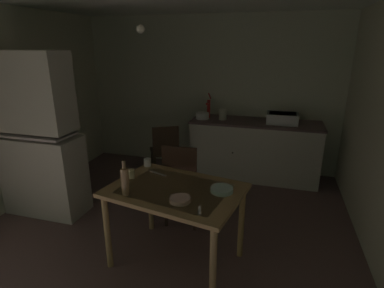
{
  "coord_description": "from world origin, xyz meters",
  "views": [
    {
      "loc": [
        1.1,
        -2.72,
        2.01
      ],
      "look_at": [
        0.27,
        0.18,
        1.01
      ],
      "focal_mm": 28.61,
      "sensor_mm": 36.0,
      "label": 1
    }
  ],
  "objects_px": {
    "dining_table": "(175,198)",
    "chair_by_counter": "(165,151)",
    "hand_pump": "(209,107)",
    "mug_dark": "(148,162)",
    "mixing_bowl_counter": "(203,116)",
    "chair_far_side": "(182,184)",
    "hutch_cabinet": "(39,142)",
    "glass_bottle": "(125,181)",
    "sink_basin": "(282,118)",
    "serving_bowl_wide": "(222,190)"
  },
  "relations": [
    {
      "from": "dining_table",
      "to": "chair_by_counter",
      "type": "height_order",
      "value": "chair_by_counter"
    },
    {
      "from": "hand_pump",
      "to": "mug_dark",
      "type": "relative_size",
      "value": 4.74
    },
    {
      "from": "dining_table",
      "to": "mug_dark",
      "type": "height_order",
      "value": "mug_dark"
    },
    {
      "from": "mixing_bowl_counter",
      "to": "chair_far_side",
      "type": "bearing_deg",
      "value": -84.26
    },
    {
      "from": "hutch_cabinet",
      "to": "glass_bottle",
      "type": "relative_size",
      "value": 6.3
    },
    {
      "from": "sink_basin",
      "to": "mug_dark",
      "type": "relative_size",
      "value": 5.35
    },
    {
      "from": "dining_table",
      "to": "mug_dark",
      "type": "xyz_separation_m",
      "value": [
        -0.45,
        0.42,
        0.14
      ]
    },
    {
      "from": "mixing_bowl_counter",
      "to": "chair_far_side",
      "type": "height_order",
      "value": "mixing_bowl_counter"
    },
    {
      "from": "hand_pump",
      "to": "mug_dark",
      "type": "bearing_deg",
      "value": -97.23
    },
    {
      "from": "chair_by_counter",
      "to": "serving_bowl_wide",
      "type": "xyz_separation_m",
      "value": [
        1.16,
        -1.63,
        0.31
      ]
    },
    {
      "from": "mixing_bowl_counter",
      "to": "chair_far_side",
      "type": "distance_m",
      "value": 1.6
    },
    {
      "from": "sink_basin",
      "to": "chair_far_side",
      "type": "relative_size",
      "value": 0.45
    },
    {
      "from": "dining_table",
      "to": "chair_by_counter",
      "type": "distance_m",
      "value": 1.85
    },
    {
      "from": "hutch_cabinet",
      "to": "chair_by_counter",
      "type": "height_order",
      "value": "hutch_cabinet"
    },
    {
      "from": "serving_bowl_wide",
      "to": "glass_bottle",
      "type": "distance_m",
      "value": 0.84
    },
    {
      "from": "sink_basin",
      "to": "mixing_bowl_counter",
      "type": "relative_size",
      "value": 2.19
    },
    {
      "from": "hand_pump",
      "to": "glass_bottle",
      "type": "bearing_deg",
      "value": -93.55
    },
    {
      "from": "serving_bowl_wide",
      "to": "mug_dark",
      "type": "height_order",
      "value": "mug_dark"
    },
    {
      "from": "chair_far_side",
      "to": "serving_bowl_wide",
      "type": "xyz_separation_m",
      "value": [
        0.55,
        -0.58,
        0.28
      ]
    },
    {
      "from": "glass_bottle",
      "to": "hand_pump",
      "type": "bearing_deg",
      "value": 86.45
    },
    {
      "from": "hutch_cabinet",
      "to": "glass_bottle",
      "type": "bearing_deg",
      "value": -24.88
    },
    {
      "from": "mixing_bowl_counter",
      "to": "hand_pump",
      "type": "bearing_deg",
      "value": 52.82
    },
    {
      "from": "sink_basin",
      "to": "hand_pump",
      "type": "xyz_separation_m",
      "value": [
        -1.11,
        0.05,
        0.09
      ]
    },
    {
      "from": "dining_table",
      "to": "hand_pump",
      "type": "bearing_deg",
      "value": 95.55
    },
    {
      "from": "mixing_bowl_counter",
      "to": "hutch_cabinet",
      "type": "bearing_deg",
      "value": -132.39
    },
    {
      "from": "glass_bottle",
      "to": "mug_dark",
      "type": "bearing_deg",
      "value": 97.09
    },
    {
      "from": "sink_basin",
      "to": "mixing_bowl_counter",
      "type": "xyz_separation_m",
      "value": [
        -1.19,
        -0.05,
        -0.03
      ]
    },
    {
      "from": "hutch_cabinet",
      "to": "chair_by_counter",
      "type": "xyz_separation_m",
      "value": [
        1.1,
        1.22,
        -0.42
      ]
    },
    {
      "from": "serving_bowl_wide",
      "to": "mixing_bowl_counter",
      "type": "bearing_deg",
      "value": 108.43
    },
    {
      "from": "hutch_cabinet",
      "to": "hand_pump",
      "type": "height_order",
      "value": "hutch_cabinet"
    },
    {
      "from": "serving_bowl_wide",
      "to": "chair_by_counter",
      "type": "bearing_deg",
      "value": 125.34
    },
    {
      "from": "dining_table",
      "to": "glass_bottle",
      "type": "distance_m",
      "value": 0.49
    },
    {
      "from": "chair_by_counter",
      "to": "dining_table",
      "type": "bearing_deg",
      "value": -66.12
    },
    {
      "from": "sink_basin",
      "to": "chair_by_counter",
      "type": "distance_m",
      "value": 1.79
    },
    {
      "from": "mug_dark",
      "to": "mixing_bowl_counter",
      "type": "bearing_deg",
      "value": 84.73
    },
    {
      "from": "mug_dark",
      "to": "hutch_cabinet",
      "type": "bearing_deg",
      "value": 178.25
    },
    {
      "from": "chair_by_counter",
      "to": "chair_far_side",
      "type": "bearing_deg",
      "value": -59.97
    },
    {
      "from": "sink_basin",
      "to": "mug_dark",
      "type": "height_order",
      "value": "sink_basin"
    },
    {
      "from": "mug_dark",
      "to": "serving_bowl_wide",
      "type": "bearing_deg",
      "value": -23.08
    },
    {
      "from": "dining_table",
      "to": "glass_bottle",
      "type": "relative_size",
      "value": 4.22
    },
    {
      "from": "dining_table",
      "to": "glass_bottle",
      "type": "height_order",
      "value": "glass_bottle"
    },
    {
      "from": "dining_table",
      "to": "chair_far_side",
      "type": "height_order",
      "value": "chair_far_side"
    },
    {
      "from": "hand_pump",
      "to": "chair_by_counter",
      "type": "bearing_deg",
      "value": -132.4
    },
    {
      "from": "chair_by_counter",
      "to": "mug_dark",
      "type": "relative_size",
      "value": 10.79
    },
    {
      "from": "mug_dark",
      "to": "chair_by_counter",
      "type": "bearing_deg",
      "value": 103.03
    },
    {
      "from": "dining_table",
      "to": "mug_dark",
      "type": "distance_m",
      "value": 0.63
    },
    {
      "from": "chair_far_side",
      "to": "mixing_bowl_counter",
      "type": "bearing_deg",
      "value": 95.74
    },
    {
      "from": "hutch_cabinet",
      "to": "dining_table",
      "type": "xyz_separation_m",
      "value": [
        1.84,
        -0.46,
        -0.23
      ]
    },
    {
      "from": "mixing_bowl_counter",
      "to": "serving_bowl_wide",
      "type": "distance_m",
      "value": 2.23
    },
    {
      "from": "sink_basin",
      "to": "mixing_bowl_counter",
      "type": "distance_m",
      "value": 1.19
    }
  ]
}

